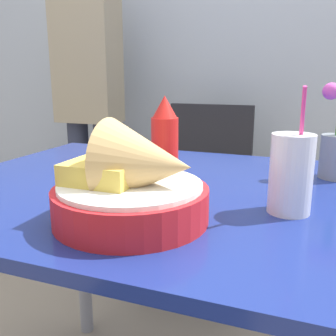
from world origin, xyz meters
The scene contains 7 objects.
wall_window centered at (0.00, 1.27, 1.30)m, with size 7.00×0.06×2.60m.
dining_table centered at (0.00, 0.00, 0.65)m, with size 1.16×0.82×0.76m.
chair_far_window centered at (-0.18, 0.87, 0.53)m, with size 0.40×0.40×0.87m.
food_basket centered at (-0.01, -0.22, 0.82)m, with size 0.27×0.27×0.18m.
ketchup_bottle centered at (-0.05, 0.01, 0.86)m, with size 0.06×0.06×0.20m.
drink_cup centered at (0.23, -0.08, 0.83)m, with size 0.08×0.08×0.23m.
person_standing centered at (-0.82, 0.92, 0.91)m, with size 0.32×0.18×1.59m.
Camera 1 is at (0.26, -0.77, 1.00)m, focal length 40.00 mm.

